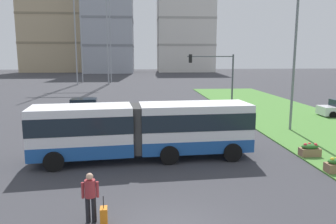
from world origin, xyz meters
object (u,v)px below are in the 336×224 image
(pedestrian_crossing, at_px, (90,194))
(apartment_tower_centre, at_px, (185,21))
(articulated_bus, at_px, (144,129))
(car_navy_sedan, at_px, (85,107))
(flower_planter_2, at_px, (310,150))
(streetlight_median, at_px, (294,59))
(rolling_suitcase, at_px, (104,215))
(apartment_tower_westcentre, at_px, (109,8))
(apartment_tower_west, at_px, (55,17))
(traffic_light_far_right, at_px, (217,72))

(pedestrian_crossing, relative_size, apartment_tower_centre, 0.05)
(articulated_bus, height_order, car_navy_sedan, articulated_bus)
(pedestrian_crossing, bearing_deg, flower_planter_2, 29.90)
(pedestrian_crossing, bearing_deg, streetlight_median, 44.90)
(pedestrian_crossing, distance_m, streetlight_median, 18.82)
(rolling_suitcase, height_order, apartment_tower_westcentre, apartment_tower_westcentre)
(pedestrian_crossing, distance_m, apartment_tower_west, 115.13)
(streetlight_median, relative_size, apartment_tower_west, 0.26)
(flower_planter_2, bearing_deg, articulated_bus, 176.80)
(flower_planter_2, distance_m, apartment_tower_westcentre, 101.31)
(articulated_bus, height_order, rolling_suitcase, articulated_bus)
(rolling_suitcase, xyz_separation_m, apartment_tower_westcentre, (-8.93, 103.80, 20.80))
(pedestrian_crossing, distance_m, flower_planter_2, 12.78)
(streetlight_median, bearing_deg, traffic_light_far_right, 115.68)
(flower_planter_2, relative_size, traffic_light_far_right, 0.19)
(apartment_tower_westcentre, bearing_deg, traffic_light_far_right, -77.98)
(car_navy_sedan, xyz_separation_m, flower_planter_2, (14.61, -14.46, -0.33))
(car_navy_sedan, distance_m, flower_planter_2, 20.56)
(streetlight_median, bearing_deg, articulated_bus, -151.45)
(articulated_bus, bearing_deg, flower_planter_2, -3.20)
(apartment_tower_centre, bearing_deg, flower_planter_2, -93.68)
(apartment_tower_west, distance_m, apartment_tower_centre, 45.19)
(car_navy_sedan, relative_size, apartment_tower_centre, 0.13)
(flower_planter_2, bearing_deg, apartment_tower_centre, 86.32)
(flower_planter_2, relative_size, apartment_tower_westcentre, 0.03)
(car_navy_sedan, bearing_deg, traffic_light_far_right, 0.47)
(pedestrian_crossing, distance_m, apartment_tower_centre, 109.85)
(apartment_tower_westcentre, bearing_deg, streetlight_median, -76.69)
(articulated_bus, distance_m, apartment_tower_westcentre, 99.19)
(car_navy_sedan, relative_size, flower_planter_2, 4.09)
(pedestrian_crossing, xyz_separation_m, traffic_light_far_right, (9.12, 20.93, 2.99))
(apartment_tower_centre, bearing_deg, streetlight_median, -92.79)
(flower_planter_2, xyz_separation_m, apartment_tower_west, (-38.57, 103.99, 18.45))
(car_navy_sedan, bearing_deg, rolling_suitcase, -79.26)
(pedestrian_crossing, bearing_deg, car_navy_sedan, 99.64)
(flower_planter_2, xyz_separation_m, apartment_tower_westcentre, (-19.55, 97.23, 20.68))
(flower_planter_2, bearing_deg, traffic_light_far_right, 97.62)
(traffic_light_far_right, height_order, apartment_tower_westcentre, apartment_tower_westcentre)
(streetlight_median, xyz_separation_m, apartment_tower_west, (-40.47, 97.43, 13.50))
(traffic_light_far_right, bearing_deg, articulated_bus, -117.32)
(car_navy_sedan, height_order, apartment_tower_westcentre, apartment_tower_westcentre)
(car_navy_sedan, distance_m, traffic_light_far_right, 13.07)
(articulated_bus, xyz_separation_m, apartment_tower_west, (-29.36, 103.48, 17.22))
(rolling_suitcase, xyz_separation_m, traffic_light_far_right, (8.67, 21.13, 3.68))
(apartment_tower_west, height_order, apartment_tower_centre, apartment_tower_west)
(car_navy_sedan, relative_size, apartment_tower_west, 0.12)
(streetlight_median, distance_m, apartment_tower_west, 106.36)
(car_navy_sedan, bearing_deg, articulated_bus, -68.84)
(car_navy_sedan, bearing_deg, apartment_tower_centre, 76.27)
(apartment_tower_centre, bearing_deg, articulated_bus, -98.90)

